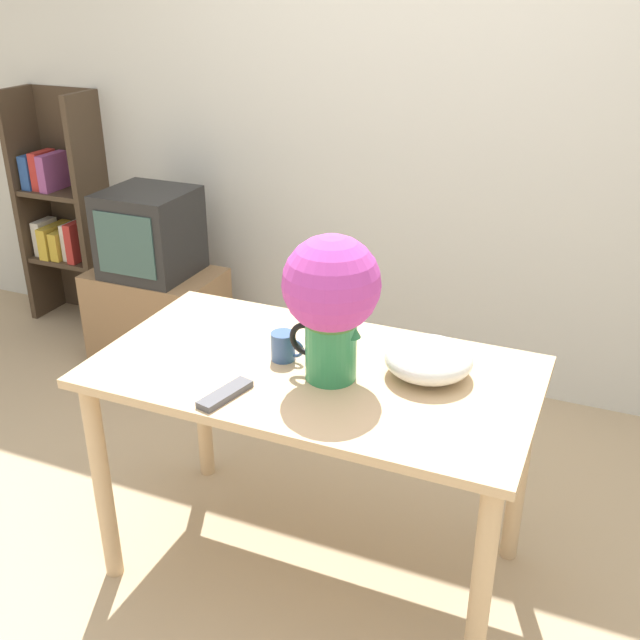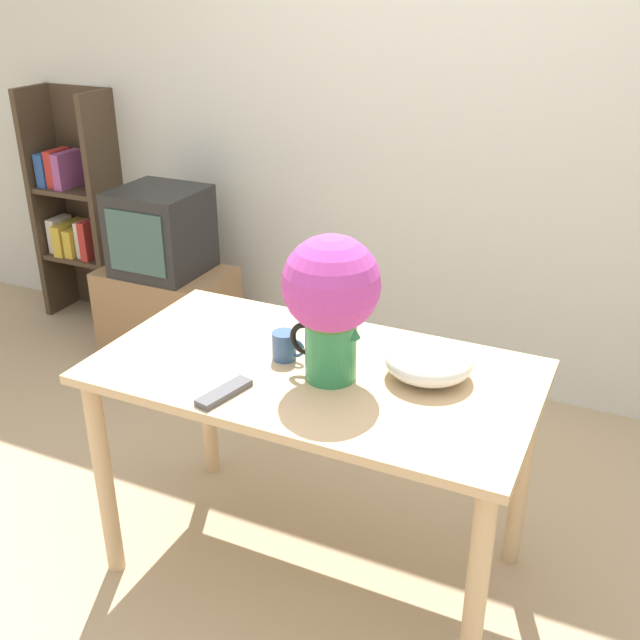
{
  "view_description": "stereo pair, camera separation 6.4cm",
  "coord_description": "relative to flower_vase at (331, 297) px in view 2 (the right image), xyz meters",
  "views": [
    {
      "loc": [
        0.91,
        -1.74,
        1.93
      ],
      "look_at": [
        0.12,
        0.11,
        0.98
      ],
      "focal_mm": 42.0,
      "sensor_mm": 36.0,
      "label": 1
    },
    {
      "loc": [
        0.97,
        -1.71,
        1.93
      ],
      "look_at": [
        0.12,
        0.11,
        0.98
      ],
      "focal_mm": 42.0,
      "sensor_mm": 36.0,
      "label": 2
    }
  ],
  "objects": [
    {
      "name": "white_bowl",
      "position": [
        0.27,
        0.13,
        -0.21
      ],
      "size": [
        0.27,
        0.27,
        0.11
      ],
      "color": "silver",
      "rests_on": "table"
    },
    {
      "name": "ground_plane",
      "position": [
        -0.16,
        -0.11,
        -1.06
      ],
      "size": [
        12.0,
        12.0,
        0.0
      ],
      "primitive_type": "plane",
      "color": "tan"
    },
    {
      "name": "table",
      "position": [
        -0.07,
        0.03,
        -0.39
      ],
      "size": [
        1.38,
        0.75,
        0.8
      ],
      "color": "tan",
      "rests_on": "ground_plane"
    },
    {
      "name": "flower_vase",
      "position": [
        0.0,
        0.0,
        0.0
      ],
      "size": [
        0.29,
        0.29,
        0.45
      ],
      "color": "#2D844C",
      "rests_on": "table"
    },
    {
      "name": "bookshelf",
      "position": [
        -2.25,
        1.41,
        -0.41
      ],
      "size": [
        0.49,
        0.27,
        1.34
      ],
      "color": "#423323",
      "rests_on": "ground_plane"
    },
    {
      "name": "tv_stand",
      "position": [
        -1.43,
        1.1,
        -0.81
      ],
      "size": [
        0.66,
        0.42,
        0.52
      ],
      "color": "#8E6B47",
      "rests_on": "ground_plane"
    },
    {
      "name": "coffee_mug",
      "position": [
        -0.18,
        0.05,
        -0.22
      ],
      "size": [
        0.11,
        0.08,
        0.09
      ],
      "color": "#385689",
      "rests_on": "table"
    },
    {
      "name": "tv_set",
      "position": [
        -1.43,
        1.1,
        -0.33
      ],
      "size": [
        0.42,
        0.41,
        0.43
      ],
      "color": "black",
      "rests_on": "tv_stand"
    },
    {
      "name": "wall_back",
      "position": [
        -0.16,
        1.55,
        0.24
      ],
      "size": [
        8.0,
        0.05,
        2.6
      ],
      "color": "silver",
      "rests_on": "ground_plane"
    },
    {
      "name": "remote_control",
      "position": [
        -0.24,
        -0.23,
        -0.26
      ],
      "size": [
        0.1,
        0.2,
        0.02
      ],
      "color": "#4C4C51",
      "rests_on": "table"
    }
  ]
}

